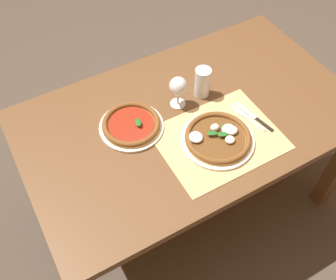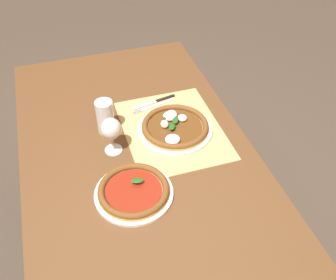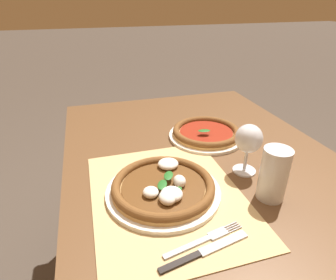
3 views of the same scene
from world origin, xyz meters
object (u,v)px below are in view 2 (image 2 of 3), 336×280
(pizza_far, at_px, (134,191))
(pint_glass, at_px, (105,117))
(pizza_near, at_px, (175,127))
(fork, at_px, (153,106))
(wine_glass, at_px, (111,130))
(knife, at_px, (154,102))

(pizza_far, relative_size, pint_glass, 1.92)
(pizza_near, xyz_separation_m, fork, (0.18, 0.04, -0.02))
(wine_glass, relative_size, fork, 0.78)
(pizza_near, xyz_separation_m, pint_glass, (0.09, 0.27, 0.05))
(pizza_near, bearing_deg, wine_glass, 97.96)
(pizza_far, height_order, wine_glass, wine_glass)
(pizza_near, distance_m, knife, 0.22)
(fork, xyz_separation_m, knife, (0.03, -0.01, 0.00))
(pizza_far, bearing_deg, pizza_near, -40.95)
(pizza_far, bearing_deg, wine_glass, 5.17)
(pizza_near, bearing_deg, pint_glass, 71.27)
(knife, bearing_deg, pizza_near, -171.77)
(pizza_near, relative_size, fork, 1.55)
(wine_glass, bearing_deg, pint_glass, 0.95)
(pizza_far, distance_m, wine_glass, 0.26)
(pizza_near, height_order, fork, pizza_near)
(pizza_far, xyz_separation_m, wine_glass, (0.24, 0.02, 0.09))
(pint_glass, bearing_deg, fork, -67.65)
(pint_glass, bearing_deg, knife, -62.69)
(wine_glass, relative_size, pint_glass, 1.07)
(wine_glass, bearing_deg, pizza_far, -174.83)
(fork, relative_size, knife, 0.93)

